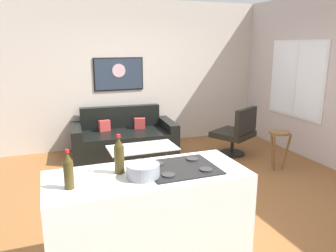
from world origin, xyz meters
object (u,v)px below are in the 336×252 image
(wall_painting, at_px, (119,74))
(mixing_bowl, at_px, (143,171))
(bar_stool, at_px, (278,140))
(couch, at_px, (124,139))
(coffee_table, at_px, (142,149))
(soda_bottle, at_px, (68,171))
(armchair, at_px, (237,132))
(soda_bottle_2, at_px, (119,156))

(wall_painting, bearing_deg, mixing_bowl, -99.57)
(bar_stool, bearing_deg, couch, 142.02)
(coffee_table, relative_size, mixing_bowl, 3.80)
(couch, xyz_separation_m, soda_bottle, (-1.17, -3.37, 0.79))
(mixing_bowl, bearing_deg, wall_painting, 80.43)
(couch, height_order, armchair, armchair)
(bar_stool, bearing_deg, coffee_table, 166.91)
(coffee_table, relative_size, soda_bottle_2, 3.08)
(couch, distance_m, coffee_table, 1.18)
(coffee_table, height_order, soda_bottle, soda_bottle)
(soda_bottle, height_order, soda_bottle_2, soda_bottle_2)
(bar_stool, xyz_separation_m, soda_bottle, (-3.30, -1.71, 0.57))
(armchair, height_order, mixing_bowl, mixing_bowl)
(armchair, distance_m, bar_stool, 0.86)
(soda_bottle, xyz_separation_m, soda_bottle_2, (0.42, 0.17, 0.01))
(soda_bottle, xyz_separation_m, mixing_bowl, (0.57, 0.01, -0.08))
(mixing_bowl, bearing_deg, bar_stool, 31.88)
(armchair, bearing_deg, bar_stool, -72.58)
(soda_bottle_2, distance_m, mixing_bowl, 0.25)
(armchair, bearing_deg, mixing_bowl, -134.51)
(bar_stool, bearing_deg, mixing_bowl, -148.12)
(soda_bottle_2, xyz_separation_m, mixing_bowl, (0.16, -0.16, -0.10))
(bar_stool, xyz_separation_m, mixing_bowl, (-2.73, -1.70, 0.49))
(armchair, bearing_deg, soda_bottle, -140.34)
(couch, xyz_separation_m, bar_stool, (2.13, -1.66, 0.21))
(soda_bottle_2, bearing_deg, mixing_bowl, -45.90)
(couch, distance_m, bar_stool, 2.71)
(couch, height_order, mixing_bowl, mixing_bowl)
(mixing_bowl, bearing_deg, armchair, 45.49)
(bar_stool, distance_m, soda_bottle_2, 3.32)
(wall_painting, bearing_deg, coffee_table, -91.18)
(coffee_table, distance_m, armchair, 1.88)
(mixing_bowl, bearing_deg, coffee_table, 74.26)
(bar_stool, height_order, mixing_bowl, mixing_bowl)
(soda_bottle, bearing_deg, armchair, 39.66)
(couch, distance_m, mixing_bowl, 3.49)
(couch, height_order, bar_stool, couch)
(couch, bearing_deg, wall_painting, 83.77)
(couch, bearing_deg, bar_stool, -37.98)
(bar_stool, bearing_deg, wall_painting, 133.79)
(bar_stool, relative_size, mixing_bowl, 2.32)
(coffee_table, relative_size, soda_bottle, 3.37)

